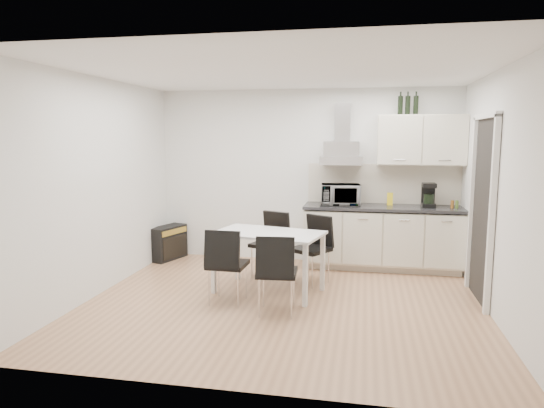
# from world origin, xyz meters

# --- Properties ---
(ground) EXTENTS (4.50, 4.50, 0.00)m
(ground) POSITION_xyz_m (0.00, 0.00, 0.00)
(ground) COLOR tan
(ground) RESTS_ON ground
(wall_back) EXTENTS (4.50, 0.10, 2.60)m
(wall_back) POSITION_xyz_m (0.00, 2.00, 1.30)
(wall_back) COLOR silver
(wall_back) RESTS_ON ground
(wall_front) EXTENTS (4.50, 0.10, 2.60)m
(wall_front) POSITION_xyz_m (0.00, -2.00, 1.30)
(wall_front) COLOR silver
(wall_front) RESTS_ON ground
(wall_left) EXTENTS (0.10, 4.00, 2.60)m
(wall_left) POSITION_xyz_m (-2.25, 0.00, 1.30)
(wall_left) COLOR silver
(wall_left) RESTS_ON ground
(wall_right) EXTENTS (0.10, 4.00, 2.60)m
(wall_right) POSITION_xyz_m (2.25, 0.00, 1.30)
(wall_right) COLOR silver
(wall_right) RESTS_ON ground
(ceiling) EXTENTS (4.50, 4.50, 0.00)m
(ceiling) POSITION_xyz_m (0.00, 0.00, 2.60)
(ceiling) COLOR white
(ceiling) RESTS_ON wall_back
(doorway) EXTENTS (0.08, 1.04, 2.10)m
(doorway) POSITION_xyz_m (2.21, 0.55, 1.05)
(doorway) COLOR white
(doorway) RESTS_ON ground
(kitchenette) EXTENTS (2.22, 0.64, 2.52)m
(kitchenette) POSITION_xyz_m (1.18, 1.73, 0.83)
(kitchenette) COLOR beige
(kitchenette) RESTS_ON ground
(dining_table) EXTENTS (1.41, 1.00, 0.75)m
(dining_table) POSITION_xyz_m (-0.24, 0.36, 0.66)
(dining_table) COLOR white
(dining_table) RESTS_ON ground
(chair_far_left) EXTENTS (0.59, 0.62, 0.88)m
(chair_far_left) POSITION_xyz_m (-0.36, 0.99, 0.44)
(chair_far_left) COLOR black
(chair_far_left) RESTS_ON ground
(chair_far_right) EXTENTS (0.64, 0.66, 0.88)m
(chair_far_right) POSITION_xyz_m (0.22, 0.81, 0.44)
(chair_far_right) COLOR black
(chair_far_right) RESTS_ON ground
(chair_near_left) EXTENTS (0.45, 0.51, 0.88)m
(chair_near_left) POSITION_xyz_m (-0.63, -0.11, 0.44)
(chair_near_left) COLOR black
(chair_near_left) RESTS_ON ground
(chair_near_right) EXTENTS (0.48, 0.53, 0.88)m
(chair_near_right) POSITION_xyz_m (-0.01, -0.33, 0.44)
(chair_near_right) COLOR black
(chair_near_right) RESTS_ON ground
(guitar_amp) EXTENTS (0.45, 0.67, 0.52)m
(guitar_amp) POSITION_xyz_m (-2.10, 1.65, 0.26)
(guitar_amp) COLOR black
(guitar_amp) RESTS_ON ground
(floor_speaker) EXTENTS (0.20, 0.19, 0.26)m
(floor_speaker) POSITION_xyz_m (-1.42, 1.90, 0.13)
(floor_speaker) COLOR black
(floor_speaker) RESTS_ON ground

